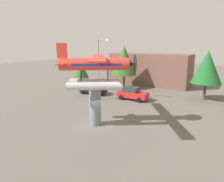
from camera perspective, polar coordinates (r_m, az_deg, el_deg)
ground_plane at (r=19.86m, az=-4.63°, el=-9.27°), size 140.00×140.00×0.00m
display_pedestal at (r=19.26m, az=-4.73°, el=-4.30°), size 1.10×1.10×3.60m
floatplane_monument at (r=18.53m, az=-4.52°, el=6.01°), size 7.14×9.15×4.00m
car_near_black at (r=31.53m, az=-5.43°, el=0.75°), size 4.20×2.02×1.76m
car_mid_red at (r=28.27m, az=5.71°, el=-0.67°), size 4.20×2.02×1.76m
streetlight_primary at (r=27.35m, az=-3.49°, el=7.11°), size 1.84×0.28×8.19m
storefront_building at (r=39.69m, az=10.58°, el=6.01°), size 14.74×5.78×5.75m
tree_west at (r=37.32m, az=-8.62°, el=5.95°), size 2.80×2.80×4.64m
tree_east at (r=35.02m, az=3.43°, el=8.43°), size 4.31×4.31×7.18m
tree_center_back at (r=30.31m, az=25.01°, el=6.06°), size 3.94×3.94×6.71m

